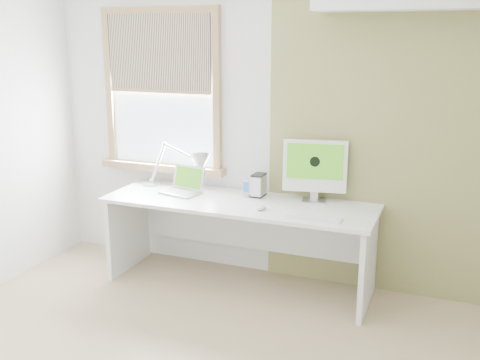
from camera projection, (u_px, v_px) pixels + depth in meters
The scene contains 11 objects.
room at pixel (170, 172), 3.08m from camera, with size 4.04×3.54×2.64m.
accent_wall at pixel (395, 133), 4.30m from camera, with size 2.00×0.02×2.60m, color olive.
window at pixel (161, 92), 4.92m from camera, with size 1.20×0.14×1.42m.
desk at pixel (241, 222), 4.62m from camera, with size 2.20×0.70×0.73m.
desk_lamp at pixel (191, 165), 4.84m from camera, with size 0.70×0.28×0.39m.
laptop at pixel (184, 186), 4.76m from camera, with size 0.36×0.31×0.22m.
phone_dock at pixel (246, 192), 4.64m from camera, with size 0.08×0.08×0.14m.
external_drive at pixel (259, 185), 4.64m from camera, with size 0.10×0.15×0.19m.
imac at pixel (315, 167), 4.46m from camera, with size 0.51×0.20×0.50m.
keyboard at pixel (314, 218), 4.09m from camera, with size 0.41×0.13×0.02m.
mouse at pixel (261, 208), 4.30m from camera, with size 0.06×0.10×0.03m, color white.
Camera 1 is at (1.45, -2.65, 2.03)m, focal length 42.17 mm.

